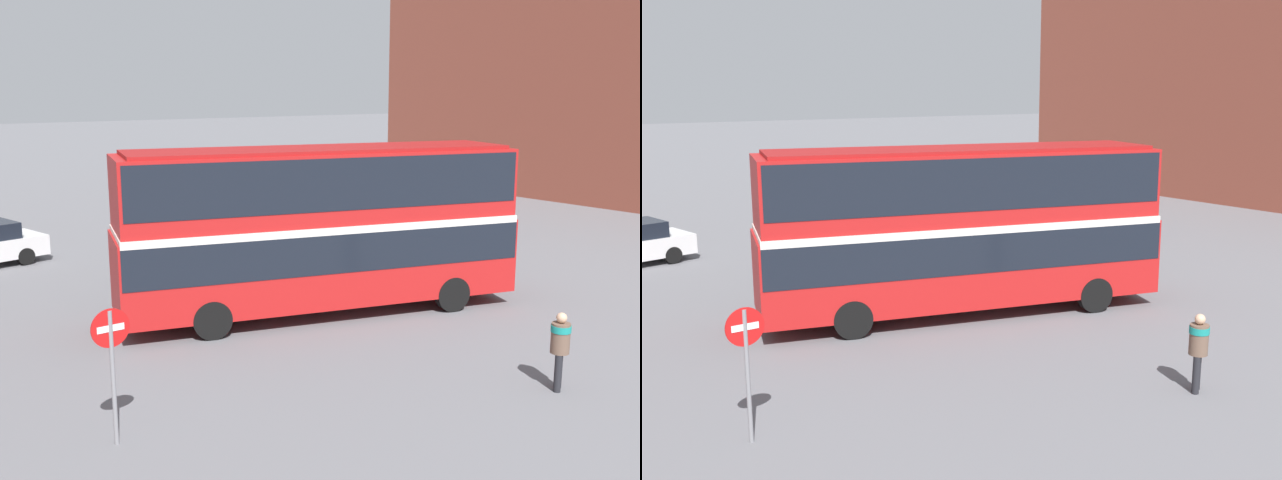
{
  "view_description": "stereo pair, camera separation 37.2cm",
  "coord_description": "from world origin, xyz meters",
  "views": [
    {
      "loc": [
        -11.39,
        -16.59,
        6.06
      ],
      "look_at": [
        0.52,
        -0.83,
        2.04
      ],
      "focal_mm": 42.0,
      "sensor_mm": 36.0,
      "label": 1
    },
    {
      "loc": [
        -11.1,
        -16.81,
        6.06
      ],
      "look_at": [
        0.52,
        -0.83,
        2.04
      ],
      "focal_mm": 42.0,
      "sensor_mm": 36.0,
      "label": 2
    }
  ],
  "objects": [
    {
      "name": "no_entry_sign",
      "position": [
        -6.97,
        -4.89,
        1.67
      ],
      "size": [
        0.68,
        0.08,
        2.44
      ],
      "color": "gray",
      "rests_on": "ground_plane"
    },
    {
      "name": "building_row_right",
      "position": [
        27.06,
        5.92,
        8.3
      ],
      "size": [
        8.53,
        30.92,
        16.57
      ],
      "color": "brown",
      "rests_on": "ground_plane"
    },
    {
      "name": "pedestrian_foreground",
      "position": [
        1.16,
        -8.04,
        1.0
      ],
      "size": [
        0.56,
        0.56,
        1.64
      ],
      "rotation": [
        0.0,
        0.0,
        2.13
      ],
      "color": "#232328",
      "rests_on": "ground_plane"
    },
    {
      "name": "ground_plane",
      "position": [
        0.0,
        0.0,
        0.0
      ],
      "size": [
        240.0,
        240.0,
        0.0
      ],
      "primitive_type": "plane",
      "color": "slate"
    },
    {
      "name": "parked_car_kerb_far",
      "position": [
        12.86,
        6.85,
        0.77
      ],
      "size": [
        4.52,
        2.76,
        1.51
      ],
      "rotation": [
        0.0,
        0.0,
        2.9
      ],
      "color": "navy",
      "rests_on": "ground_plane"
    },
    {
      "name": "double_decker_bus",
      "position": [
        0.52,
        -0.83,
        2.59
      ],
      "size": [
        11.1,
        5.51,
        4.52
      ],
      "rotation": [
        0.0,
        0.0,
        -0.29
      ],
      "color": "red",
      "rests_on": "ground_plane"
    },
    {
      "name": "parked_car_side_street",
      "position": [
        8.36,
        17.46,
        0.78
      ],
      "size": [
        4.74,
        2.31,
        1.55
      ],
      "rotation": [
        0.0,
        0.0,
        3.25
      ],
      "color": "black",
      "rests_on": "ground_plane"
    }
  ]
}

